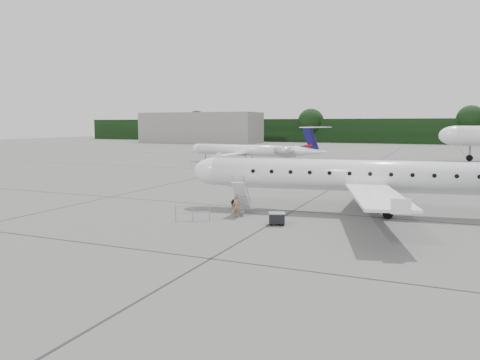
% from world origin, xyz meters
% --- Properties ---
extents(ground, '(320.00, 320.00, 0.00)m').
position_xyz_m(ground, '(0.00, 0.00, 0.00)').
color(ground, '#585855').
rests_on(ground, ground).
extents(treeline, '(260.00, 4.00, 8.00)m').
position_xyz_m(treeline, '(0.00, 130.00, 4.00)').
color(treeline, black).
rests_on(treeline, ground).
extents(terminal_building, '(40.00, 14.00, 10.00)m').
position_xyz_m(terminal_building, '(-70.00, 110.00, 5.00)').
color(terminal_building, gray).
rests_on(terminal_building, ground).
extents(main_regional_jet, '(32.34, 25.49, 7.54)m').
position_xyz_m(main_regional_jet, '(-0.07, 4.61, 3.77)').
color(main_regional_jet, white).
rests_on(main_regional_jet, ground).
extents(airstair, '(1.20, 2.41, 2.36)m').
position_xyz_m(airstair, '(-8.48, 1.00, 1.18)').
color(airstair, white).
rests_on(airstair, ground).
extents(passenger, '(0.57, 0.38, 1.53)m').
position_xyz_m(passenger, '(-8.28, -0.28, 0.77)').
color(passenger, '#936750').
rests_on(passenger, ground).
extents(safety_railing, '(1.95, 1.16, 1.00)m').
position_xyz_m(safety_railing, '(-10.46, -2.50, 0.50)').
color(safety_railing, '#93959B').
rests_on(safety_railing, ground).
extents(baggage_cart, '(1.18, 1.08, 0.83)m').
position_xyz_m(baggage_cart, '(-4.99, -1.53, 0.42)').
color(baggage_cart, black).
rests_on(baggage_cart, ground).
extents(bg_regional_left, '(25.03, 19.70, 5.98)m').
position_xyz_m(bg_regional_left, '(-24.47, 39.54, 2.99)').
color(bg_regional_left, white).
rests_on(bg_regional_left, ground).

